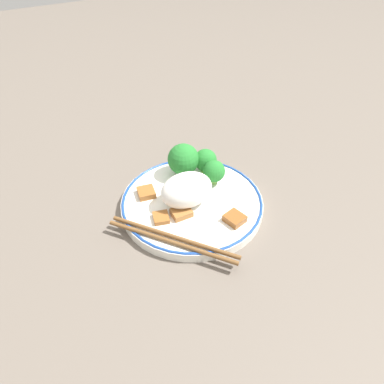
{
  "coord_description": "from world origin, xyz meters",
  "views": [
    {
      "loc": [
        0.23,
        0.44,
        0.46
      ],
      "look_at": [
        0.0,
        0.0,
        0.04
      ],
      "focal_mm": 35.0,
      "sensor_mm": 36.0,
      "label": 1
    }
  ],
  "objects_px": {
    "broccoli_back_left": "(214,171)",
    "broccoli_back_right": "(183,159)",
    "broccoli_back_center": "(205,161)",
    "chopsticks": "(173,239)",
    "plate": "(192,203)"
  },
  "relations": [
    {
      "from": "broccoli_back_right",
      "to": "plate",
      "type": "bearing_deg",
      "value": 73.61
    },
    {
      "from": "plate",
      "to": "broccoli_back_center",
      "type": "xyz_separation_m",
      "value": [
        -0.06,
        -0.06,
        0.03
      ]
    },
    {
      "from": "plate",
      "to": "chopsticks",
      "type": "height_order",
      "value": "chopsticks"
    },
    {
      "from": "plate",
      "to": "chopsticks",
      "type": "distance_m",
      "value": 0.1
    },
    {
      "from": "plate",
      "to": "chopsticks",
      "type": "relative_size",
      "value": 1.37
    },
    {
      "from": "broccoli_back_left",
      "to": "broccoli_back_right",
      "type": "height_order",
      "value": "broccoli_back_right"
    },
    {
      "from": "broccoli_back_center",
      "to": "chopsticks",
      "type": "distance_m",
      "value": 0.19
    },
    {
      "from": "plate",
      "to": "broccoli_back_right",
      "type": "bearing_deg",
      "value": -106.39
    },
    {
      "from": "broccoli_back_center",
      "to": "broccoli_back_right",
      "type": "relative_size",
      "value": 0.77
    },
    {
      "from": "plate",
      "to": "broccoli_back_right",
      "type": "relative_size",
      "value": 3.96
    },
    {
      "from": "broccoli_back_left",
      "to": "chopsticks",
      "type": "bearing_deg",
      "value": 35.9
    },
    {
      "from": "broccoli_back_left",
      "to": "broccoli_back_center",
      "type": "bearing_deg",
      "value": -93.9
    },
    {
      "from": "broccoli_back_center",
      "to": "broccoli_back_right",
      "type": "xyz_separation_m",
      "value": [
        0.04,
        -0.01,
        0.01
      ]
    },
    {
      "from": "broccoli_back_center",
      "to": "broccoli_back_right",
      "type": "bearing_deg",
      "value": -19.37
    },
    {
      "from": "broccoli_back_right",
      "to": "chopsticks",
      "type": "bearing_deg",
      "value": 57.12
    }
  ]
}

